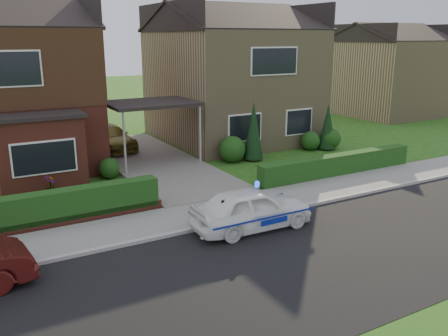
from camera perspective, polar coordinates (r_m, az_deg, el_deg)
ground at (r=12.54m, az=10.27°, el=-10.71°), size 120.00×120.00×0.00m
road at (r=12.54m, az=10.27°, el=-10.71°), size 60.00×6.00×0.02m
kerb at (r=14.77m, az=2.73°, el=-6.08°), size 60.00×0.16×0.12m
sidewalk at (r=15.62m, az=0.68°, el=-4.89°), size 60.00×2.00×0.10m
driveway at (r=21.59m, az=-8.54°, el=0.75°), size 3.80×12.00×0.12m
house_right at (r=26.17m, az=0.84°, el=11.49°), size 7.50×8.06×7.25m
carport_link at (r=21.04m, az=-8.78°, el=7.58°), size 3.80×3.00×2.77m
dwarf_wall at (r=14.92m, az=-21.60°, el=-6.49°), size 7.70×0.25×0.36m
hedge_left at (r=15.13m, az=-21.62°, el=-6.93°), size 7.50×0.55×0.90m
hedge_right at (r=19.91m, az=13.42°, el=-0.94°), size 7.50×0.55×0.80m
shrub_left_mid at (r=18.80m, az=-18.14°, el=-0.17°), size 1.32×1.32×1.32m
shrub_left_near at (r=19.49m, az=-13.67°, el=-0.03°), size 0.84×0.84×0.84m
shrub_right_near at (r=21.39m, az=0.99°, el=2.28°), size 1.20×1.20×1.20m
shrub_right_mid at (r=24.10m, az=10.36°, el=3.24°), size 0.96×0.96×0.96m
shrub_right_far at (r=24.51m, az=12.62°, el=3.47°), size 1.08×1.08×1.08m
conifer_a at (r=21.59m, az=3.56°, el=4.28°), size 0.90×0.90×2.60m
conifer_b at (r=24.27m, az=12.34°, el=4.72°), size 0.90×0.90×2.20m
neighbour_right at (r=36.87m, az=18.91°, el=10.18°), size 6.50×7.00×5.20m
police_car at (r=13.94m, az=3.33°, el=-4.96°), size 3.37×3.69×1.41m
driveway_car at (r=24.15m, az=-13.60°, el=3.61°), size 2.05×4.12×1.15m
potted_plant_a at (r=15.73m, az=-21.29°, el=-4.62°), size 0.42×0.32×0.73m
potted_plant_c at (r=17.57m, az=-20.11°, el=-2.25°), size 0.58×0.58×0.84m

